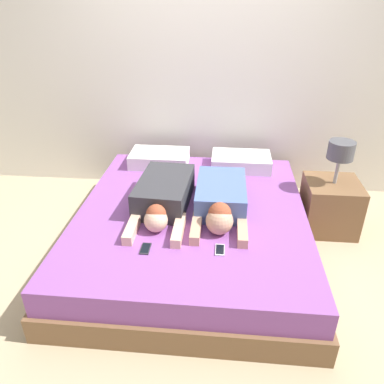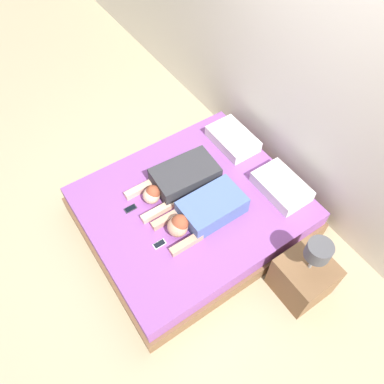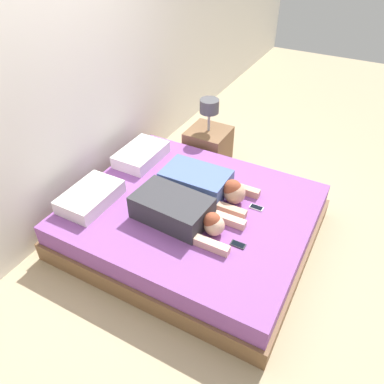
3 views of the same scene
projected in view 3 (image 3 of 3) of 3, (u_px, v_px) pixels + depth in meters
ground_plane at (192, 236)px, 3.62m from camera, size 12.00×12.00×0.00m
wall_back at (70, 83)px, 3.27m from camera, size 12.00×0.06×2.60m
bed at (192, 221)px, 3.50m from camera, size 1.85×2.14×0.39m
pillow_head_left at (90, 197)px, 3.37m from camera, size 0.57×0.37×0.13m
pillow_head_right at (141, 154)px, 3.93m from camera, size 0.57×0.37×0.13m
person_left at (179, 211)px, 3.16m from camera, size 0.43×0.94×0.22m
person_right at (205, 184)px, 3.47m from camera, size 0.40×0.88×0.23m
cell_phone_left at (238, 245)px, 2.99m from camera, size 0.06×0.12×0.01m
cell_phone_right at (256, 208)px, 3.35m from camera, size 0.06×0.12×0.01m
nightstand at (208, 145)px, 4.45m from camera, size 0.46×0.46×0.84m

